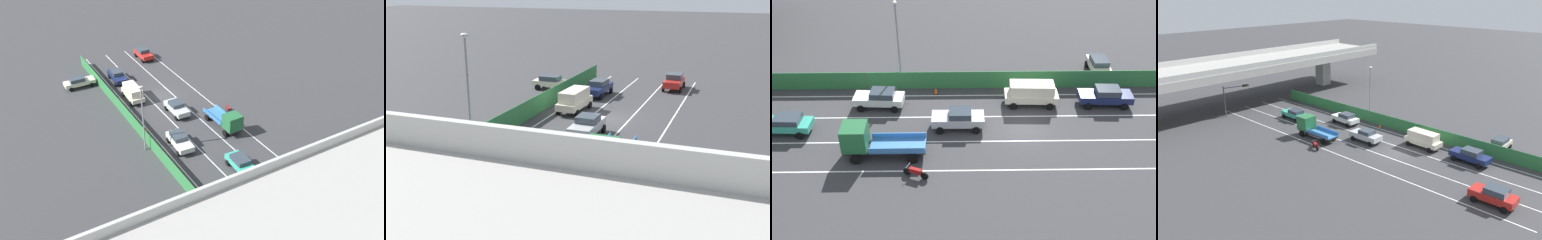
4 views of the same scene
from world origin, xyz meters
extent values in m
plane|color=#38383A|center=(0.00, 0.00, 0.00)|extent=(300.00, 300.00, 0.00)
cube|color=silver|center=(-5.22, 6.33, 0.00)|extent=(0.14, 48.66, 0.01)
cube|color=silver|center=(-1.74, 6.33, 0.00)|extent=(0.14, 48.66, 0.01)
cube|color=silver|center=(1.74, 6.33, 0.00)|extent=(0.14, 48.66, 0.01)
cube|color=silver|center=(5.22, 6.33, 0.00)|extent=(0.14, 48.66, 0.01)
cube|color=#2D753D|center=(6.56, 6.33, 0.86)|extent=(0.06, 44.66, 1.72)
cylinder|color=#4C514C|center=(6.56, -16.00, 0.86)|extent=(0.10, 0.10, 1.72)
cylinder|color=#4C514C|center=(6.56, -1.11, 0.86)|extent=(0.10, 0.10, 1.72)
cylinder|color=#4C514C|center=(6.56, 13.77, 0.86)|extent=(0.10, 0.10, 1.72)
cube|color=teal|center=(-0.24, 19.39, 0.76)|extent=(1.95, 4.66, 0.55)
cube|color=#333D47|center=(-0.26, 18.94, 1.28)|extent=(1.63, 2.12, 0.49)
cylinder|color=black|center=(-1.05, 20.99, 0.32)|extent=(0.25, 0.65, 0.64)
cylinder|color=black|center=(0.70, 20.91, 0.32)|extent=(0.25, 0.65, 0.64)
cylinder|color=black|center=(-1.19, 17.87, 0.32)|extent=(0.25, 0.65, 0.64)
cylinder|color=black|center=(0.56, 17.79, 0.32)|extent=(0.25, 0.65, 0.64)
cube|color=#B7BABC|center=(0.21, 5.35, 0.82)|extent=(1.79, 4.27, 0.67)
cube|color=#333D47|center=(0.21, 5.15, 1.40)|extent=(1.57, 1.78, 0.50)
cylinder|color=black|center=(-0.67, 6.80, 0.32)|extent=(0.22, 0.64, 0.64)
cylinder|color=black|center=(1.11, 6.80, 0.32)|extent=(0.22, 0.64, 0.64)
cylinder|color=black|center=(-0.68, 3.90, 0.32)|extent=(0.22, 0.64, 0.64)
cylinder|color=black|center=(1.10, 3.90, 0.32)|extent=(0.22, 0.64, 0.64)
cube|color=silver|center=(3.47, 12.20, 0.79)|extent=(2.04, 4.39, 0.62)
cube|color=#333D47|center=(3.45, 11.83, 1.37)|extent=(1.69, 2.14, 0.53)
cylinder|color=black|center=(2.68, 13.71, 0.32)|extent=(0.26, 0.65, 0.64)
cylinder|color=black|center=(4.45, 13.60, 0.32)|extent=(0.26, 0.65, 0.64)
cylinder|color=black|center=(2.49, 10.80, 0.32)|extent=(0.26, 0.65, 0.64)
cylinder|color=black|center=(4.26, 10.69, 0.32)|extent=(0.26, 0.65, 0.64)
cube|color=navy|center=(3.52, -7.57, 0.80)|extent=(1.93, 4.69, 0.64)
cube|color=#333D47|center=(3.52, -7.72, 1.39)|extent=(1.62, 2.10, 0.55)
cylinder|color=black|center=(2.72, -5.97, 0.32)|extent=(0.25, 0.65, 0.64)
cylinder|color=black|center=(4.46, -6.04, 0.32)|extent=(0.25, 0.65, 0.64)
cylinder|color=black|center=(2.59, -9.11, 0.32)|extent=(0.25, 0.65, 0.64)
cylinder|color=black|center=(4.33, -9.18, 0.32)|extent=(0.25, 0.65, 0.64)
cube|color=beige|center=(3.73, -1.10, 0.78)|extent=(2.00, 4.70, 0.60)
cube|color=beige|center=(3.73, -1.10, 1.57)|extent=(1.75, 3.86, 0.98)
cylinder|color=black|center=(2.85, 0.51, 0.32)|extent=(0.24, 0.65, 0.64)
cylinder|color=black|center=(4.70, 0.45, 0.32)|extent=(0.24, 0.65, 0.64)
cylinder|color=black|center=(2.75, -2.65, 0.32)|extent=(0.24, 0.65, 0.64)
cylinder|color=black|center=(4.60, -2.71, 0.32)|extent=(0.24, 0.65, 0.64)
cube|color=red|center=(-3.40, -13.35, 0.82)|extent=(1.84, 4.24, 0.68)
cube|color=#333D47|center=(-3.40, -13.64, 1.45)|extent=(1.61, 2.03, 0.58)
cylinder|color=black|center=(-4.32, -11.92, 0.32)|extent=(0.22, 0.64, 0.64)
cylinder|color=black|center=(-2.49, -11.91, 0.32)|extent=(0.22, 0.64, 0.64)
cylinder|color=black|center=(-4.30, -14.80, 0.32)|extent=(0.22, 0.64, 0.64)
cylinder|color=black|center=(-2.48, -14.79, 0.32)|extent=(0.22, 0.64, 0.64)
cube|color=black|center=(-3.32, 10.82, 0.73)|extent=(1.57, 6.11, 0.25)
cube|color=#236638|center=(-3.32, 12.96, 1.76)|extent=(1.95, 1.83, 1.82)
cube|color=#3875BC|center=(-3.31, 9.83, 0.90)|extent=(1.95, 4.13, 0.10)
cube|color=#3875BC|center=(-4.25, 9.83, 1.13)|extent=(0.09, 4.12, 0.46)
cube|color=#3875BC|center=(-2.38, 9.84, 1.13)|extent=(0.09, 4.12, 0.46)
cylinder|color=black|center=(-4.29, 12.90, 0.40)|extent=(0.26, 0.80, 0.80)
cylinder|color=black|center=(-2.35, 12.90, 0.40)|extent=(0.26, 0.80, 0.80)
cylinder|color=black|center=(-4.28, 8.75, 0.40)|extent=(0.26, 0.80, 0.80)
cylinder|color=black|center=(-2.34, 8.75, 0.40)|extent=(0.26, 0.80, 0.80)
cylinder|color=black|center=(-5.61, 8.99, 0.30)|extent=(0.32, 0.59, 0.60)
cylinder|color=black|center=(-6.12, 7.74, 0.30)|extent=(0.32, 0.59, 0.60)
cube|color=maroon|center=(-5.87, 8.37, 0.58)|extent=(0.61, 0.96, 0.36)
cylinder|color=#B2B2B2|center=(-5.65, 8.89, 0.92)|extent=(0.57, 0.25, 0.03)
cube|color=beige|center=(9.07, -8.55, 0.76)|extent=(4.49, 1.74, 0.55)
cube|color=#333D47|center=(9.43, -8.54, 1.29)|extent=(2.16, 1.52, 0.52)
cylinder|color=black|center=(7.56, -9.41, 0.32)|extent=(0.64, 0.22, 0.64)
cylinder|color=black|center=(7.54, -7.70, 0.32)|extent=(0.64, 0.22, 0.64)
cylinder|color=black|center=(10.60, -9.39, 0.32)|extent=(0.64, 0.22, 0.64)
cylinder|color=black|center=(10.58, -7.68, 0.32)|extent=(0.64, 0.22, 0.64)
cube|color=black|center=(-3.46, 27.19, 4.52)|extent=(1.00, 0.51, 0.32)
sphere|color=#390706|center=(-3.79, 27.11, 4.52)|extent=(0.20, 0.20, 0.20)
sphere|color=#3B2806|center=(-3.50, 27.04, 4.52)|extent=(0.20, 0.20, 0.20)
sphere|color=green|center=(-3.21, 26.96, 4.52)|extent=(0.20, 0.20, 0.20)
cylinder|color=gray|center=(7.18, 10.64, 3.95)|extent=(0.16, 0.16, 7.91)
ellipsoid|color=silver|center=(7.18, 10.64, 8.09)|extent=(0.60, 0.36, 0.28)
cone|color=orange|center=(5.57, 7.33, 0.34)|extent=(0.36, 0.36, 0.67)
cube|color=black|center=(5.57, 7.33, 0.01)|extent=(0.47, 0.47, 0.03)
camera|label=1|loc=(21.53, 46.49, 28.01)|focal=38.24mm
camera|label=2|loc=(-11.10, 37.56, 11.62)|focal=43.46mm
camera|label=3|loc=(-30.63, 5.33, 21.94)|focal=43.04mm
camera|label=4|loc=(-35.63, -25.41, 19.09)|focal=36.43mm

